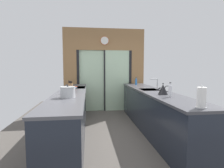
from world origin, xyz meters
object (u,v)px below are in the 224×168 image
(mixing_bowl_near, at_px, (72,89))
(stock_pot, at_px, (68,92))
(soap_bottle_far, at_px, (136,82))
(paper_towel_roll, at_px, (201,98))
(oven_range, at_px, (74,105))
(soap_bottle_near, at_px, (170,91))
(mixing_bowl_far, at_px, (73,88))
(knife_block, at_px, (70,88))
(kettle, at_px, (163,89))

(mixing_bowl_near, relative_size, stock_pot, 0.83)
(soap_bottle_far, bearing_deg, paper_towel_roll, -90.00)
(oven_range, height_order, stock_pot, stock_pot)
(mixing_bowl_near, distance_m, soap_bottle_near, 2.01)
(stock_pot, xyz_separation_m, paper_towel_roll, (1.78, -1.06, 0.04))
(oven_range, relative_size, mixing_bowl_far, 4.32)
(knife_block, xyz_separation_m, soap_bottle_far, (1.78, 1.63, -0.01))
(paper_towel_roll, bearing_deg, mixing_bowl_near, 134.27)
(mixing_bowl_far, xyz_separation_m, paper_towel_roll, (1.78, -2.15, 0.10))
(oven_range, distance_m, soap_bottle_far, 1.94)
(mixing_bowl_far, relative_size, stock_pot, 0.83)
(paper_towel_roll, bearing_deg, knife_block, 139.38)
(knife_block, height_order, soap_bottle_far, knife_block)
(knife_block, xyz_separation_m, kettle, (1.78, -0.34, -0.00))
(stock_pot, bearing_deg, soap_bottle_far, 49.65)
(knife_block, height_order, kettle, knife_block)
(mixing_bowl_far, bearing_deg, oven_range, 92.01)
(knife_block, distance_m, paper_towel_roll, 2.35)
(mixing_bowl_far, distance_m, soap_bottle_near, 2.19)
(kettle, bearing_deg, stock_pot, -175.79)
(stock_pot, relative_size, kettle, 0.94)
(kettle, relative_size, paper_towel_roll, 0.93)
(soap_bottle_near, bearing_deg, oven_range, 135.10)
(kettle, distance_m, paper_towel_roll, 1.19)
(knife_block, height_order, soap_bottle_near, knife_block)
(oven_range, height_order, soap_bottle_near, soap_bottle_near)
(paper_towel_roll, bearing_deg, oven_range, 123.87)
(oven_range, xyz_separation_m, paper_towel_roll, (1.80, -2.68, 0.60))
(stock_pot, bearing_deg, soap_bottle_near, -5.53)
(stock_pot, bearing_deg, oven_range, 90.65)
(mixing_bowl_far, relative_size, paper_towel_roll, 0.72)
(knife_block, distance_m, stock_pot, 0.47)
(oven_range, height_order, mixing_bowl_near, mixing_bowl_near)
(soap_bottle_near, distance_m, soap_bottle_far, 2.27)
(oven_range, height_order, mixing_bowl_far, mixing_bowl_far)
(soap_bottle_far, relative_size, paper_towel_roll, 0.76)
(knife_block, bearing_deg, kettle, -10.68)
(oven_range, height_order, knife_block, knife_block)
(stock_pot, bearing_deg, paper_towel_roll, -30.76)
(knife_block, distance_m, soap_bottle_far, 2.41)
(soap_bottle_far, height_order, paper_towel_roll, paper_towel_roll)
(soap_bottle_far, xyz_separation_m, paper_towel_roll, (-0.00, -3.15, 0.04))
(knife_block, relative_size, soap_bottle_near, 1.03)
(oven_range, bearing_deg, stock_pot, -89.35)
(stock_pot, height_order, soap_bottle_far, soap_bottle_far)
(oven_range, distance_m, paper_towel_roll, 3.28)
(soap_bottle_far, bearing_deg, oven_range, -165.20)
(mixing_bowl_near, relative_size, paper_towel_roll, 0.72)
(soap_bottle_far, bearing_deg, mixing_bowl_near, -143.26)
(soap_bottle_far, bearing_deg, stock_pot, -130.35)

